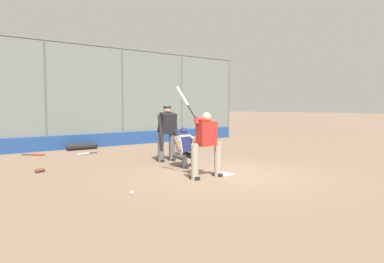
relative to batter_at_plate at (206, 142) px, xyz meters
The scene contains 13 objects.
ground_plane 1.09m from the batter_at_plate, behind, with size 160.00×160.00×0.00m, color #7A604C.
home_plate_marker 1.09m from the batter_at_plate, behind, with size 0.43×0.43×0.01m, color white.
backstop_fence 8.24m from the batter_at_plate, 94.68° to the right, with size 16.89×0.08×4.29m.
padding_wall 8.05m from the batter_at_plate, 94.74° to the right, with size 16.48×0.18×0.56m, color navy.
bleachers_beyond 10.89m from the batter_at_plate, 109.51° to the right, with size 11.77×1.95×1.16m.
batter_at_plate is the anchor object (origin of this frame).
catcher_behind_plate 1.74m from the batter_at_plate, 112.42° to the right, with size 0.61×0.72×1.13m.
umpire_home 2.91m from the batter_at_plate, 107.53° to the right, with size 0.71×0.45×1.74m.
spare_bat_near_backstop 7.13m from the batter_at_plate, 75.08° to the right, with size 0.61×0.63×0.07m.
spare_bat_by_padding 6.06m from the batter_at_plate, 86.12° to the right, with size 0.80×0.21×0.07m.
fielding_glove_on_dirt 4.49m from the batter_at_plate, 50.32° to the right, with size 0.28×0.21×0.10m.
baseball_loose 2.42m from the batter_at_plate, ahead, with size 0.07×0.07×0.07m, color white.
equipment_bag_dugout_side 7.51m from the batter_at_plate, 91.14° to the right, with size 1.33×0.27×0.27m.
Camera 1 is at (6.69, 6.70, 1.74)m, focal length 35.00 mm.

